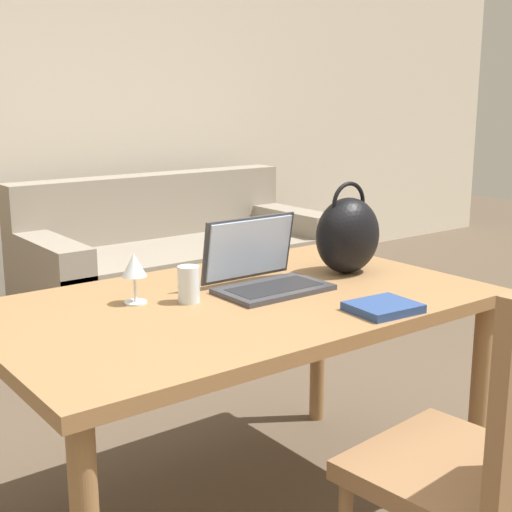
{
  "coord_description": "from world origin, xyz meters",
  "views": [
    {
      "loc": [
        -1.08,
        -1.06,
        1.32
      ],
      "look_at": [
        0.18,
        0.58,
        0.85
      ],
      "focal_mm": 50.0,
      "sensor_mm": 36.0,
      "label": 1
    }
  ],
  "objects_px": {
    "chair": "(490,451)",
    "wine_glass": "(134,268)",
    "laptop": "(262,269)",
    "couch": "(176,264)",
    "handbag": "(348,235)",
    "drinking_glass": "(189,284)"
  },
  "relations": [
    {
      "from": "couch",
      "to": "chair",
      "type": "bearing_deg",
      "value": -107.18
    },
    {
      "from": "couch",
      "to": "laptop",
      "type": "relative_size",
      "value": 5.57
    },
    {
      "from": "laptop",
      "to": "wine_glass",
      "type": "relative_size",
      "value": 2.29
    },
    {
      "from": "chair",
      "to": "handbag",
      "type": "bearing_deg",
      "value": 62.53
    },
    {
      "from": "chair",
      "to": "drinking_glass",
      "type": "relative_size",
      "value": 8.79
    },
    {
      "from": "laptop",
      "to": "chair",
      "type": "bearing_deg",
      "value": -88.8
    },
    {
      "from": "handbag",
      "to": "chair",
      "type": "bearing_deg",
      "value": -112.1
    },
    {
      "from": "laptop",
      "to": "handbag",
      "type": "relative_size",
      "value": 1.09
    },
    {
      "from": "couch",
      "to": "drinking_glass",
      "type": "relative_size",
      "value": 17.54
    },
    {
      "from": "chair",
      "to": "handbag",
      "type": "height_order",
      "value": "handbag"
    },
    {
      "from": "laptop",
      "to": "wine_glass",
      "type": "bearing_deg",
      "value": 167.78
    },
    {
      "from": "drinking_glass",
      "to": "handbag",
      "type": "relative_size",
      "value": 0.35
    },
    {
      "from": "wine_glass",
      "to": "handbag",
      "type": "bearing_deg",
      "value": -8.23
    },
    {
      "from": "chair",
      "to": "handbag",
      "type": "distance_m",
      "value": 0.94
    },
    {
      "from": "couch",
      "to": "wine_glass",
      "type": "bearing_deg",
      "value": -123.67
    },
    {
      "from": "chair",
      "to": "wine_glass",
      "type": "xyz_separation_m",
      "value": [
        -0.41,
        0.92,
        0.32
      ]
    },
    {
      "from": "couch",
      "to": "drinking_glass",
      "type": "distance_m",
      "value": 2.41
    },
    {
      "from": "chair",
      "to": "wine_glass",
      "type": "relative_size",
      "value": 6.37
    },
    {
      "from": "wine_glass",
      "to": "laptop",
      "type": "bearing_deg",
      "value": -12.22
    },
    {
      "from": "drinking_glass",
      "to": "wine_glass",
      "type": "bearing_deg",
      "value": 146.77
    },
    {
      "from": "couch",
      "to": "handbag",
      "type": "bearing_deg",
      "value": -105.16
    },
    {
      "from": "couch",
      "to": "laptop",
      "type": "distance_m",
      "value": 2.29
    }
  ]
}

